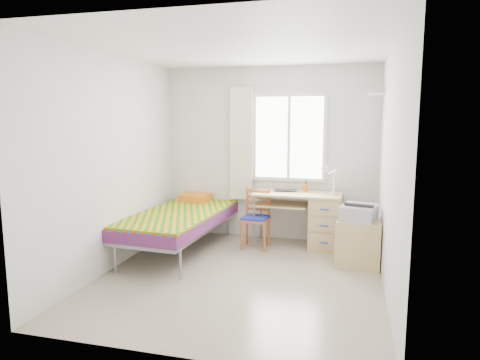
% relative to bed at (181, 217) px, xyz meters
% --- Properties ---
extents(floor, '(3.50, 3.50, 0.00)m').
position_rel_bed_xyz_m(floor, '(1.07, -0.83, -0.46)').
color(floor, '#BCAD93').
rests_on(floor, ground).
extents(ceiling, '(3.50, 3.50, 0.00)m').
position_rel_bed_xyz_m(ceiling, '(1.07, -0.83, 2.14)').
color(ceiling, white).
rests_on(ceiling, wall_back).
extents(wall_back, '(3.20, 0.00, 3.20)m').
position_rel_bed_xyz_m(wall_back, '(1.07, 0.92, 0.84)').
color(wall_back, silver).
rests_on(wall_back, ground).
extents(wall_left, '(0.00, 3.50, 3.50)m').
position_rel_bed_xyz_m(wall_left, '(-0.53, -0.83, 0.84)').
color(wall_left, silver).
rests_on(wall_left, ground).
extents(wall_right, '(0.00, 3.50, 3.50)m').
position_rel_bed_xyz_m(wall_right, '(2.67, -0.83, 0.84)').
color(wall_right, silver).
rests_on(wall_right, ground).
extents(window, '(1.10, 0.04, 1.30)m').
position_rel_bed_xyz_m(window, '(1.37, 0.90, 1.09)').
color(window, white).
rests_on(window, wall_back).
extents(curtain, '(0.35, 0.05, 1.70)m').
position_rel_bed_xyz_m(curtain, '(0.65, 0.85, 0.99)').
color(curtain, white).
rests_on(curtain, wall_back).
extents(floating_shelf, '(0.20, 0.32, 0.03)m').
position_rel_bed_xyz_m(floating_shelf, '(2.56, 0.57, 1.69)').
color(floating_shelf, white).
rests_on(floating_shelf, wall_right).
extents(bed, '(1.16, 2.25, 0.95)m').
position_rel_bed_xyz_m(bed, '(0.00, 0.00, 0.00)').
color(bed, gray).
rests_on(bed, floor).
extents(desk, '(1.25, 0.59, 0.78)m').
position_rel_bed_xyz_m(desk, '(1.88, 0.59, -0.04)').
color(desk, tan).
rests_on(desk, floor).
extents(chair, '(0.39, 0.39, 0.84)m').
position_rel_bed_xyz_m(chair, '(1.00, 0.39, 0.01)').
color(chair, '#AF6122').
rests_on(chair, floor).
extents(cabinet, '(0.58, 0.52, 0.58)m').
position_rel_bed_xyz_m(cabinet, '(2.40, -0.05, -0.17)').
color(cabinet, tan).
rests_on(cabinet, floor).
extents(printer, '(0.49, 0.54, 0.20)m').
position_rel_bed_xyz_m(printer, '(2.39, -0.05, 0.22)').
color(printer, '#A9ABB1').
rests_on(printer, cabinet).
extents(laptop, '(0.36, 0.27, 0.03)m').
position_rel_bed_xyz_m(laptop, '(1.37, 0.63, 0.33)').
color(laptop, black).
rests_on(laptop, desk).
extents(pen_cup, '(0.09, 0.09, 0.10)m').
position_rel_bed_xyz_m(pen_cup, '(1.64, 0.76, 0.36)').
color(pen_cup, orange).
rests_on(pen_cup, desk).
extents(task_lamp, '(0.23, 0.33, 0.43)m').
position_rel_bed_xyz_m(task_lamp, '(1.99, 0.50, 0.59)').
color(task_lamp, white).
rests_on(task_lamp, desk).
extents(book, '(0.18, 0.23, 0.02)m').
position_rel_bed_xyz_m(book, '(1.35, 0.61, 0.13)').
color(book, gray).
rests_on(book, desk).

